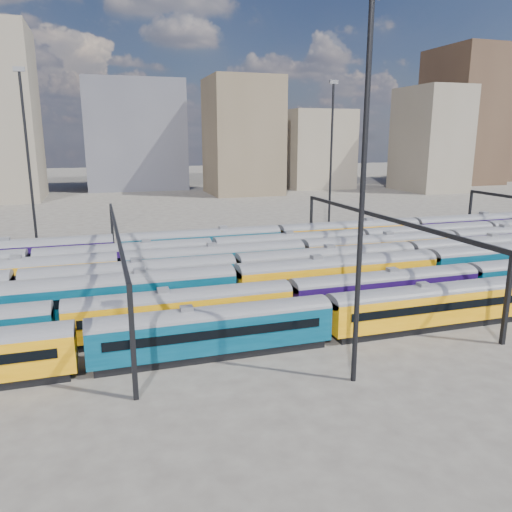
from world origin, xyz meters
name	(u,v)px	position (x,y,z in m)	size (l,w,h in m)	color
ground	(300,288)	(0.00, 0.00, 0.00)	(500.00, 500.00, 0.00)	#47423C
rake_1	(385,287)	(4.85, -10.00, 2.59)	(140.18, 2.93, 4.93)	black
rake_2	(338,273)	(2.20, -5.00, 2.92)	(157.96, 3.30, 5.57)	black
rake_3	(409,255)	(14.23, 0.00, 2.83)	(131.15, 3.20, 5.39)	black
rake_4	(216,259)	(-8.73, 5.00, 2.83)	(153.18, 3.20, 5.40)	black
rake_5	(362,240)	(13.40, 10.00, 2.76)	(128.12, 3.12, 5.27)	black
rake_6	(279,237)	(2.79, 15.00, 2.92)	(135.05, 3.29, 5.56)	black
gantry_1	(117,241)	(-20.00, 0.00, 6.79)	(0.35, 40.35, 8.03)	black
gantry_2	(380,225)	(10.00, 0.00, 6.79)	(0.35, 40.35, 8.03)	black
mast_1	(28,160)	(-30.00, 22.00, 13.97)	(1.40, 0.50, 25.60)	black
mast_2	(363,184)	(-5.00, -22.00, 13.97)	(1.40, 0.50, 25.60)	black
mast_3	(331,156)	(15.00, 24.00, 13.97)	(1.40, 0.50, 25.60)	black
skyline	(457,126)	(104.75, 105.73, 20.83)	(399.22, 60.48, 50.03)	#665B4C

